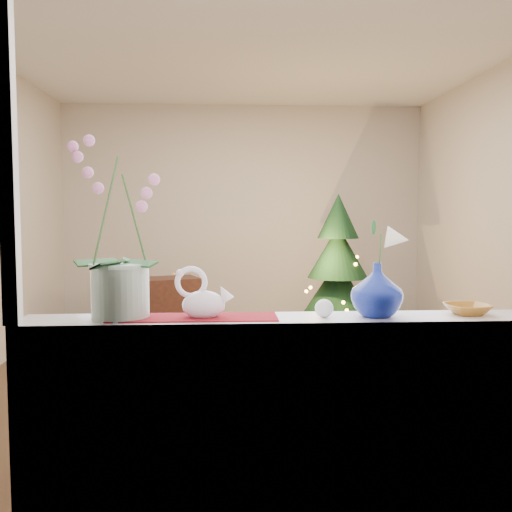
{
  "coord_description": "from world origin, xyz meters",
  "views": [
    {
      "loc": [
        -0.25,
        -4.73,
        1.36
      ],
      "look_at": [
        -0.06,
        -1.4,
        1.1
      ],
      "focal_mm": 40.0,
      "sensor_mm": 36.0,
      "label": 1
    }
  ],
  "objects": [
    {
      "name": "paperweight",
      "position": [
        0.17,
        -2.39,
        0.96
      ],
      "size": [
        0.1,
        0.1,
        0.08
      ],
      "primitive_type": "sphere",
      "rotation": [
        0.0,
        0.0,
        0.43
      ],
      "color": "silver",
      "rests_on": "windowsill"
    },
    {
      "name": "wall_front",
      "position": [
        0.0,
        -2.5,
        1.35
      ],
      "size": [
        4.5,
        0.1,
        2.7
      ],
      "primitive_type": "cube",
      "color": "beige",
      "rests_on": "ground"
    },
    {
      "name": "runner",
      "position": [
        -0.38,
        -2.37,
        0.92
      ],
      "size": [
        0.7,
        0.2,
        0.01
      ],
      "primitive_type": "cube",
      "color": "maroon",
      "rests_on": "windowsill"
    },
    {
      "name": "window_frame",
      "position": [
        0.0,
        -2.47,
        1.7
      ],
      "size": [
        2.22,
        0.06,
        1.6
      ],
      "primitive_type": null,
      "color": "white",
      "rests_on": "windowsill"
    },
    {
      "name": "blue_vase",
      "position": [
        0.39,
        -2.37,
        1.05
      ],
      "size": [
        0.33,
        0.33,
        0.26
      ],
      "primitive_type": "imported",
      "rotation": [
        0.0,
        0.0,
        -0.4
      ],
      "color": "navy",
      "rests_on": "windowsill"
    },
    {
      "name": "ceiling",
      "position": [
        0.0,
        0.0,
        2.7
      ],
      "size": [
        5.0,
        5.0,
        0.0
      ],
      "primitive_type": "plane",
      "color": "white",
      "rests_on": "wall_back"
    },
    {
      "name": "amber_dish",
      "position": [
        0.8,
        -2.35,
        0.94
      ],
      "size": [
        0.17,
        0.17,
        0.04
      ],
      "primitive_type": "imported",
      "rotation": [
        0.0,
        0.0,
        0.08
      ],
      "color": "#9A631F",
      "rests_on": "windowsill"
    },
    {
      "name": "swan",
      "position": [
        -0.34,
        -2.38,
        1.02
      ],
      "size": [
        0.24,
        0.11,
        0.21
      ],
      "primitive_type": null,
      "rotation": [
        0.0,
        0.0,
        0.01
      ],
      "color": "silver",
      "rests_on": "windowsill"
    },
    {
      "name": "windowsill",
      "position": [
        0.0,
        -2.37,
        0.9
      ],
      "size": [
        2.2,
        0.26,
        0.04
      ],
      "primitive_type": "cube",
      "color": "white",
      "rests_on": "window_apron"
    },
    {
      "name": "xmas_tree",
      "position": [
        0.98,
        1.32,
        0.78
      ],
      "size": [
        1.02,
        1.02,
        1.56
      ],
      "primitive_type": null,
      "rotation": [
        0.0,
        0.0,
        -0.22
      ],
      "color": "black",
      "rests_on": "ground"
    },
    {
      "name": "window_apron",
      "position": [
        0.0,
        -2.46,
        0.44
      ],
      "size": [
        2.2,
        0.08,
        0.88
      ],
      "primitive_type": "cube",
      "color": "white",
      "rests_on": "ground"
    },
    {
      "name": "wall_back",
      "position": [
        0.0,
        2.5,
        1.35
      ],
      "size": [
        4.5,
        0.1,
        2.7
      ],
      "primitive_type": "cube",
      "color": "beige",
      "rests_on": "ground"
    },
    {
      "name": "lily",
      "position": [
        0.39,
        -2.37,
        1.28
      ],
      "size": [
        0.15,
        0.08,
        0.2
      ],
      "primitive_type": null,
      "color": "white",
      "rests_on": "blue_vase"
    },
    {
      "name": "side_table",
      "position": [
        -0.97,
        1.44,
        0.32
      ],
      "size": [
        0.96,
        0.71,
        0.65
      ],
      "primitive_type": "cube",
      "rotation": [
        0.0,
        0.0,
        0.36
      ],
      "color": "black",
      "rests_on": "ground"
    },
    {
      "name": "orchid_pot",
      "position": [
        -0.68,
        -2.35,
        1.3
      ],
      "size": [
        0.34,
        0.34,
        0.76
      ],
      "primitive_type": null,
      "rotation": [
        0.0,
        0.0,
        0.37
      ],
      "color": "white",
      "rests_on": "windowsill"
    },
    {
      "name": "ground",
      "position": [
        0.0,
        0.0,
        0.0
      ],
      "size": [
        5.0,
        5.0,
        0.0
      ],
      "primitive_type": "plane",
      "color": "#3B2418",
      "rests_on": "ground"
    }
  ]
}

